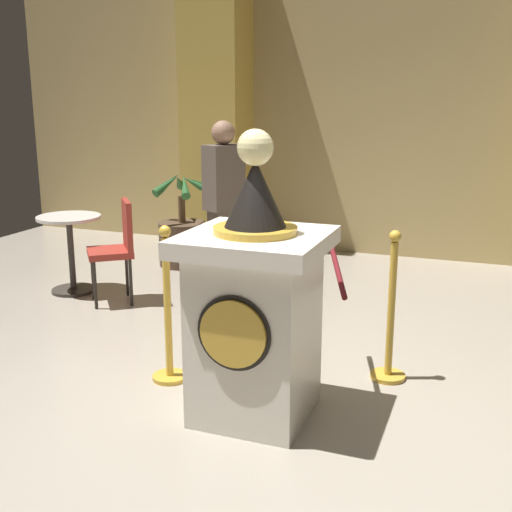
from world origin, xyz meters
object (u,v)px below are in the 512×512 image
at_px(pedestal_clock, 256,308).
at_px(cafe_chair_red, 118,242).
at_px(stanchion_far, 168,327).
at_px(cafe_table, 71,244).
at_px(potted_palm_left, 183,236).
at_px(stanchion_near, 390,328).
at_px(bystander_guest, 224,203).

distance_m(pedestal_clock, cafe_chair_red, 2.54).
distance_m(stanchion_far, cafe_table, 2.36).
bearing_deg(pedestal_clock, stanchion_far, 161.15).
bearing_deg(potted_palm_left, stanchion_far, -64.52).
bearing_deg(stanchion_near, stanchion_far, -158.61).
bearing_deg(bystander_guest, pedestal_clock, -62.21).
bearing_deg(stanchion_far, cafe_chair_red, 132.85).
relative_size(potted_palm_left, cafe_table, 1.43).
bearing_deg(cafe_chair_red, bystander_guest, 38.67).
distance_m(stanchion_near, stanchion_far, 1.50).
height_order(pedestal_clock, potted_palm_left, pedestal_clock).
xyz_separation_m(potted_palm_left, cafe_chair_red, (0.07, -1.42, 0.23)).
relative_size(cafe_table, cafe_chair_red, 0.79).
bearing_deg(stanchion_far, cafe_table, 142.03).
height_order(stanchion_near, potted_palm_left, potted_palm_left).
bearing_deg(cafe_table, cafe_chair_red, -9.59).
bearing_deg(cafe_table, stanchion_far, -37.97).
relative_size(stanchion_near, cafe_table, 1.36).
bearing_deg(stanchion_near, pedestal_clock, -130.17).
distance_m(potted_palm_left, cafe_chair_red, 1.44).
xyz_separation_m(stanchion_far, bystander_guest, (-0.45, 1.99, 0.51)).
bearing_deg(stanchion_near, potted_palm_left, 140.66).
bearing_deg(cafe_table, pedestal_clock, -33.32).
height_order(pedestal_clock, stanchion_near, pedestal_clock).
xyz_separation_m(stanchion_near, cafe_table, (-3.25, 0.91, 0.12)).
xyz_separation_m(stanchion_far, cafe_table, (-1.86, 1.45, 0.11)).
bearing_deg(cafe_chair_red, stanchion_near, -16.89).
bearing_deg(cafe_chair_red, potted_palm_left, 92.74).
distance_m(cafe_table, cafe_chair_red, 0.62).
height_order(pedestal_clock, cafe_table, pedestal_clock).
height_order(stanchion_far, cafe_chair_red, stanchion_far).
relative_size(pedestal_clock, bystander_guest, 1.03).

